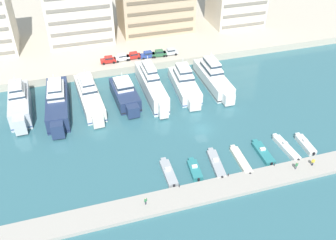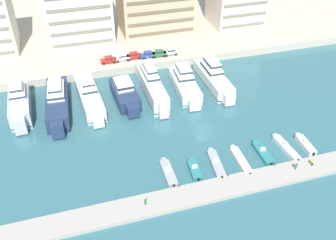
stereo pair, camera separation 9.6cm
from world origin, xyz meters
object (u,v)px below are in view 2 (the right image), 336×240
motorboat_grey_mid_left (216,164)px  car_silver_center_right (171,52)px  motorboat_white_mid_right (305,144)px  pedestrian_mid_deck (297,165)px  yacht_navy_left (57,102)px  car_red_mid_left (133,55)px  yacht_silver_far_left (20,103)px  yacht_white_center (151,85)px  yacht_ivory_mid_left (89,95)px  yacht_white_center_right (185,83)px  yacht_white_mid_right (213,77)px  pedestrian_near_edge (145,201)px  motorboat_teal_left (195,170)px  motorboat_white_center_right (286,148)px  yacht_navy_center_left (125,94)px  motorboat_cream_center_left (241,160)px  car_red_far_left (108,59)px  car_blue_center_left (148,54)px  pedestrian_far_side (313,162)px  motorboat_teal_center (263,152)px  car_white_left (122,57)px  car_green_center (159,53)px  motorboat_grey_far_left (168,173)px

motorboat_grey_mid_left → car_silver_center_right: 43.37m
motorboat_white_mid_right → pedestrian_mid_deck: size_ratio=4.03×
yacht_navy_left → car_red_mid_left: size_ratio=5.13×
yacht_silver_far_left → yacht_white_center: 30.27m
yacht_ivory_mid_left → yacht_white_center_right: size_ratio=1.15×
yacht_white_mid_right → motorboat_grey_mid_left: 29.89m
yacht_white_center → pedestrian_near_edge: bearing=-106.3°
motorboat_white_mid_right → car_silver_center_right: 45.76m
motorboat_teal_left → pedestrian_near_edge: 12.24m
motorboat_white_center_right → motorboat_grey_mid_left: bearing=-179.0°
yacht_ivory_mid_left → car_red_mid_left: yacht_ivory_mid_left is taller
yacht_silver_far_left → yacht_navy_center_left: bearing=-4.6°
motorboat_cream_center_left → car_red_far_left: bearing=112.5°
motorboat_cream_center_left → car_blue_center_left: bearing=99.5°
car_red_far_left → pedestrian_far_side: bearing=-58.6°
yacht_white_center → motorboat_teal_center: yacht_white_center is taller
car_white_left → yacht_white_mid_right: bearing=-38.1°
motorboat_teal_center → motorboat_white_mid_right: motorboat_white_mid_right is taller
car_red_far_left → yacht_white_center_right: bearing=-45.0°
car_green_center → car_blue_center_left: bearing=178.2°
yacht_ivory_mid_left → car_silver_center_right: yacht_ivory_mid_left is taller
yacht_silver_far_left → motorboat_white_center_right: size_ratio=2.07×
motorboat_white_mid_right → car_red_far_left: (-32.51, 43.32, 2.50)m
yacht_ivory_mid_left → motorboat_teal_left: (15.70, -28.83, -1.67)m
car_white_left → car_blue_center_left: same height
car_green_center → pedestrian_mid_deck: bearing=-75.6°
yacht_navy_center_left → motorboat_grey_far_left: yacht_navy_center_left is taller
car_white_left → yacht_ivory_mid_left: bearing=-125.5°
motorboat_grey_far_left → pedestrian_far_side: bearing=-13.3°
motorboat_teal_center → car_white_left: bearing=114.2°
pedestrian_far_side → motorboat_grey_mid_left: bearing=160.7°
motorboat_grey_far_left → motorboat_teal_center: 19.48m
motorboat_teal_center → pedestrian_near_edge: size_ratio=4.88×
motorboat_white_center_right → pedestrian_mid_deck: 6.50m
yacht_navy_center_left → car_white_left: size_ratio=3.74×
motorboat_cream_center_left → car_red_mid_left: size_ratio=2.07×
yacht_white_center → motorboat_white_center_right: size_ratio=2.55×
yacht_navy_center_left → car_silver_center_right: (16.18, 16.05, 1.15)m
yacht_white_center_right → pedestrian_mid_deck: bearing=-72.5°
yacht_white_center_right → motorboat_grey_mid_left: 27.46m
car_red_far_left → car_red_mid_left: same height
yacht_white_center_right → motorboat_cream_center_left: (2.04, -27.62, -1.76)m
car_blue_center_left → pedestrian_far_side: size_ratio=2.51×
pedestrian_mid_deck → car_red_far_left: bearing=118.3°
yacht_white_center_right → motorboat_teal_left: yacht_white_center_right is taller
yacht_silver_far_left → yacht_white_center_right: 38.57m
yacht_navy_center_left → pedestrian_far_side: size_ratio=9.39×
yacht_navy_left → car_red_mid_left: yacht_navy_left is taller
car_red_mid_left → car_blue_center_left: size_ratio=0.99×
motorboat_teal_center → car_silver_center_right: 43.22m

